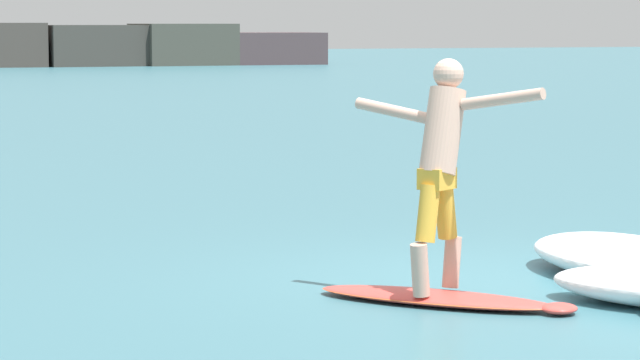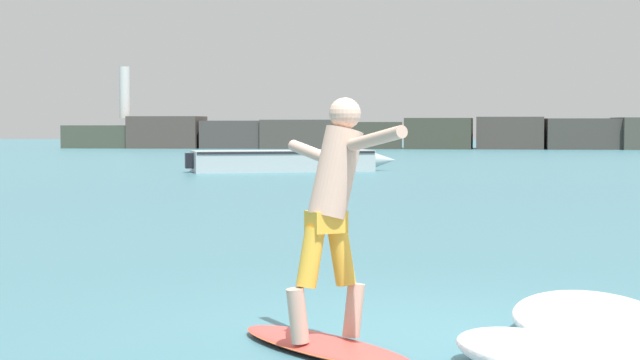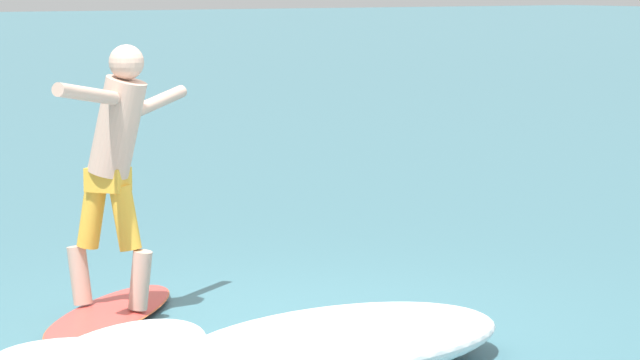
{
  "view_description": "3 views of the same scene",
  "coord_description": "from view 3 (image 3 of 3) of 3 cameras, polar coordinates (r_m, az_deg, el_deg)",
  "views": [
    {
      "loc": [
        -5.6,
        -11.13,
        2.15
      ],
      "look_at": [
        -1.15,
        0.68,
        0.82
      ],
      "focal_mm": 85.0,
      "sensor_mm": 36.0,
      "label": 1
    },
    {
      "loc": [
        -0.05,
        -8.49,
        1.68
      ],
      "look_at": [
        -0.92,
        0.56,
        1.2
      ],
      "focal_mm": 60.0,
      "sensor_mm": 36.0,
      "label": 2
    },
    {
      "loc": [
        8.33,
        -5.36,
        2.28
      ],
      "look_at": [
        -0.66,
        0.92,
        0.84
      ],
      "focal_mm": 85.0,
      "sensor_mm": 36.0,
      "label": 3
    }
  ],
  "objects": [
    {
      "name": "surfboard",
      "position": [
        10.38,
        -7.97,
        -5.03
      ],
      "size": [
        1.72,
        1.82,
        0.22
      ],
      "color": "#E0473F",
      "rests_on": "ground"
    },
    {
      "name": "ground_plane",
      "position": [
        10.16,
        -2.12,
        -5.49
      ],
      "size": [
        200.0,
        200.0,
        0.0
      ],
      "primitive_type": "plane",
      "color": "#3D7380"
    },
    {
      "name": "surfer",
      "position": [
        10.2,
        -7.69,
        0.99
      ],
      "size": [
        0.99,
        1.43,
        1.78
      ],
      "color": "#CDA28D",
      "rests_on": "surfboard"
    },
    {
      "name": "wave_foam_at_nose",
      "position": [
        8.75,
        -7.56,
        -6.7
      ],
      "size": [
        1.62,
        1.85,
        0.29
      ],
      "color": "white",
      "rests_on": "ground"
    },
    {
      "name": "wave_foam_beside",
      "position": [
        8.96,
        0.79,
        -6.14
      ],
      "size": [
        1.32,
        2.31,
        0.34
      ],
      "color": "white",
      "rests_on": "ground"
    }
  ]
}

